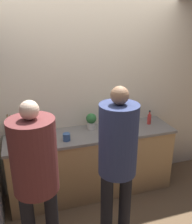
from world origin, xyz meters
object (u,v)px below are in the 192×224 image
cup_blue (67,137)px  person_left (35,167)px  bottle_red (149,119)px  bottle_clear (33,132)px  potted_plant (91,121)px  fruit_bowl (116,127)px  utensil_crock (10,130)px  person_center (118,153)px  cup_white (35,139)px

cup_blue → person_left: bearing=-121.7°
bottle_red → bottle_clear: (-1.57, 0.04, 0.01)m
bottle_clear → cup_blue: bottle_clear is taller
bottle_red → potted_plant: potted_plant is taller
person_left → fruit_bowl: 1.34m
utensil_crock → potted_plant: 1.02m
fruit_bowl → bottle_red: 0.52m
fruit_bowl → utensil_crock: size_ratio=1.18×
person_center → utensil_crock: 1.44m
fruit_bowl → utensil_crock: (-1.31, 0.23, 0.04)m
person_left → fruit_bowl: (1.09, 0.77, -0.09)m
person_left → bottle_clear: person_left is taller
person_left → utensil_crock: person_left is taller
cup_white → bottle_red: bearing=2.9°
person_center → cup_white: bearing=134.7°
utensil_crock → cup_blue: bearing=-27.1°
person_center → fruit_bowl: (0.29, 0.78, -0.11)m
fruit_bowl → cup_blue: bearing=-171.5°
bottle_red → person_left: bearing=-152.8°
bottle_clear → potted_plant: bottle_clear is taller
bottle_red → cup_blue: bearing=-172.7°
person_left → fruit_bowl: bearing=35.4°
cup_white → person_center: bearing=-45.3°
person_center → cup_blue: (-0.38, 0.68, -0.10)m
bottle_red → cup_white: (-1.55, -0.08, -0.03)m
utensil_crock → person_center: bearing=-44.6°
person_left → utensil_crock: size_ratio=5.79×
person_left → potted_plant: person_left is taller
cup_white → utensil_crock: bearing=137.2°
person_center → cup_white: person_center is taller
utensil_crock → potted_plant: (1.02, -0.10, 0.04)m
cup_white → potted_plant: 0.76m
person_center → cup_blue: bearing=119.2°
cup_blue → fruit_bowl: bearing=8.5°
fruit_bowl → potted_plant: bearing=156.1°
utensil_crock → cup_white: (0.28, -0.26, -0.04)m
cup_blue → bottle_red: bearing=7.3°
utensil_crock → cup_blue: size_ratio=3.13×
fruit_bowl → cup_blue: fruit_bowl is taller
fruit_bowl → bottle_red: bottle_red is taller
fruit_bowl → bottle_clear: 1.06m
fruit_bowl → cup_white: bearing=-178.5°
utensil_crock → potted_plant: size_ratio=1.32×
bottle_red → potted_plant: (-0.81, 0.08, 0.04)m
bottle_red → potted_plant: bearing=174.4°
bottle_red → cup_blue: bottle_red is taller
person_center → bottle_red: 1.16m
fruit_bowl → bottle_clear: size_ratio=1.55×
fruit_bowl → potted_plant: potted_plant is taller
person_left → cup_blue: 0.79m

